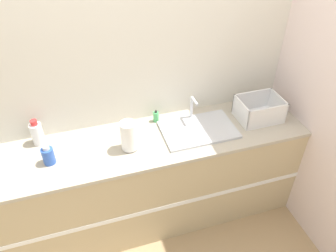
# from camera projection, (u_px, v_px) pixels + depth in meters

# --- Properties ---
(ground_plane) EXTENTS (12.00, 12.00, 0.00)m
(ground_plane) POSITION_uv_depth(u_px,v_px,m) (158.00, 241.00, 2.79)
(ground_plane) COLOR tan
(wall_back) EXTENTS (4.91, 0.06, 2.60)m
(wall_back) POSITION_uv_depth(u_px,v_px,m) (132.00, 73.00, 2.46)
(wall_back) COLOR beige
(wall_back) RESTS_ON ground_plane
(wall_right) EXTENTS (0.06, 2.58, 2.60)m
(wall_right) POSITION_uv_depth(u_px,v_px,m) (305.00, 68.00, 2.52)
(wall_right) COLOR silver
(wall_right) RESTS_ON ground_plane
(counter_cabinet) EXTENTS (2.53, 0.60, 0.89)m
(counter_cabinet) POSITION_uv_depth(u_px,v_px,m) (148.00, 181.00, 2.74)
(counter_cabinet) COLOR tan
(counter_cabinet) RESTS_ON ground_plane
(sink) EXTENTS (0.57, 0.37, 0.22)m
(sink) POSITION_uv_depth(u_px,v_px,m) (198.00, 129.00, 2.55)
(sink) COLOR silver
(sink) RESTS_ON counter_cabinet
(paper_towel_roll) EXTENTS (0.12, 0.12, 0.23)m
(paper_towel_roll) POSITION_uv_depth(u_px,v_px,m) (129.00, 136.00, 2.32)
(paper_towel_roll) COLOR #4C4C51
(paper_towel_roll) RESTS_ON counter_cabinet
(dish_rack) EXTENTS (0.35, 0.26, 0.18)m
(dish_rack) POSITION_uv_depth(u_px,v_px,m) (259.00, 111.00, 2.65)
(dish_rack) COLOR white
(dish_rack) RESTS_ON counter_cabinet
(bottle_blue) EXTENTS (0.08, 0.08, 0.15)m
(bottle_blue) POSITION_uv_depth(u_px,v_px,m) (48.00, 155.00, 2.24)
(bottle_blue) COLOR #2D56B7
(bottle_blue) RESTS_ON counter_cabinet
(bottle_white_spray) EXTENTS (0.09, 0.09, 0.21)m
(bottle_white_spray) POSITION_uv_depth(u_px,v_px,m) (37.00, 133.00, 2.39)
(bottle_white_spray) COLOR white
(bottle_white_spray) RESTS_ON counter_cabinet
(soap_dispenser) EXTENTS (0.04, 0.04, 0.10)m
(soap_dispenser) POSITION_uv_depth(u_px,v_px,m) (156.00, 117.00, 2.63)
(soap_dispenser) COLOR #4CB266
(soap_dispenser) RESTS_ON counter_cabinet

